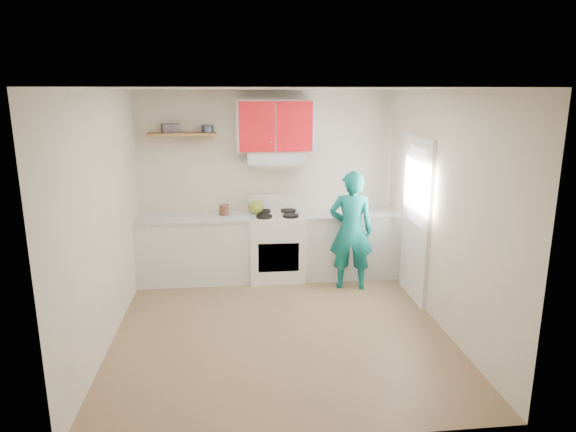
{
  "coord_description": "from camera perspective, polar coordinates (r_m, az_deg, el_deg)",
  "views": [
    {
      "loc": [
        -0.47,
        -5.15,
        2.57
      ],
      "look_at": [
        0.15,
        0.55,
        1.15
      ],
      "focal_mm": 31.38,
      "sensor_mm": 36.0,
      "label": 1
    }
  ],
  "objects": [
    {
      "name": "range_hood",
      "position": [
        6.91,
        -1.43,
        6.63
      ],
      "size": [
        0.76,
        0.44,
        0.15
      ],
      "primitive_type": "cube",
      "color": "silver",
      "rests_on": "back_wall"
    },
    {
      "name": "person",
      "position": [
        6.67,
        7.16,
        -1.63
      ],
      "size": [
        0.64,
        0.48,
        1.59
      ],
      "primitive_type": "imported",
      "rotation": [
        0.0,
        0.0,
        2.96
      ],
      "color": "#0C6D66",
      "rests_on": "floor"
    },
    {
      "name": "ceiling",
      "position": [
        5.17,
        -1.03,
        14.23
      ],
      "size": [
        3.6,
        3.8,
        0.04
      ],
      "primitive_type": "cube",
      "color": "white",
      "rests_on": "floor"
    },
    {
      "name": "tin",
      "position": [
        6.95,
        -9.13,
        9.75
      ],
      "size": [
        0.17,
        0.17,
        0.1
      ],
      "primitive_type": "cylinder",
      "rotation": [
        0.0,
        0.0,
        0.05
      ],
      "color": "#333D4C",
      "rests_on": "shelf"
    },
    {
      "name": "door_glass",
      "position": [
        6.36,
        14.35,
        3.32
      ],
      "size": [
        0.01,
        0.55,
        0.95
      ],
      "primitive_type": "cube",
      "color": "white",
      "rests_on": "door"
    },
    {
      "name": "floor",
      "position": [
        5.78,
        -0.91,
        -12.51
      ],
      "size": [
        3.8,
        3.8,
        0.0
      ],
      "primitive_type": "plane",
      "color": "brown",
      "rests_on": "ground"
    },
    {
      "name": "counter_left",
      "position": [
        7.1,
        -10.54,
        -3.7
      ],
      "size": [
        1.52,
        0.6,
        0.9
      ],
      "primitive_type": "cube",
      "color": "silver",
      "rests_on": "floor"
    },
    {
      "name": "front_wall",
      "position": [
        3.52,
        1.87,
        -7.26
      ],
      "size": [
        3.6,
        0.04,
        2.6
      ],
      "primitive_type": "cube",
      "color": "beige",
      "rests_on": "floor"
    },
    {
      "name": "upper_cabinets",
      "position": [
        6.92,
        -1.49,
        10.18
      ],
      "size": [
        1.02,
        0.33,
        0.7
      ],
      "primitive_type": "cube",
      "color": "red",
      "rests_on": "back_wall"
    },
    {
      "name": "silicone_mat",
      "position": [
        7.21,
        10.08,
        0.32
      ],
      "size": [
        0.31,
        0.26,
        0.01
      ],
      "primitive_type": "cube",
      "rotation": [
        0.0,
        0.0,
        -0.03
      ],
      "color": "red",
      "rests_on": "counter_right"
    },
    {
      "name": "crock",
      "position": [
        6.96,
        -7.23,
        0.61
      ],
      "size": [
        0.16,
        0.16,
        0.17
      ],
      "primitive_type": "cylinder",
      "rotation": [
        0.0,
        0.0,
        0.17
      ],
      "color": "#4F3022",
      "rests_on": "counter_left"
    },
    {
      "name": "shelf",
      "position": [
        6.96,
        -11.94,
        9.08
      ],
      "size": [
        0.9,
        0.3,
        0.04
      ],
      "primitive_type": "cube",
      "color": "brown",
      "rests_on": "back_wall"
    },
    {
      "name": "back_wall",
      "position": [
        7.18,
        -2.35,
        3.71
      ],
      "size": [
        3.6,
        0.04,
        2.6
      ],
      "primitive_type": "cube",
      "color": "beige",
      "rests_on": "floor"
    },
    {
      "name": "left_wall",
      "position": [
        5.47,
        -20.09,
        -0.38
      ],
      "size": [
        0.04,
        3.8,
        2.6
      ],
      "primitive_type": "cube",
      "color": "beige",
      "rests_on": "floor"
    },
    {
      "name": "cutting_board",
      "position": [
        6.99,
        5.54,
        0.11
      ],
      "size": [
        0.37,
        0.32,
        0.02
      ],
      "primitive_type": "cube",
      "rotation": [
        0.0,
        0.0,
        -0.34
      ],
      "color": "olive",
      "rests_on": "counter_right"
    },
    {
      "name": "kettle",
      "position": [
        7.01,
        -3.67,
        1.04
      ],
      "size": [
        0.22,
        0.22,
        0.18
      ],
      "primitive_type": "ellipsoid",
      "rotation": [
        0.0,
        0.0,
        0.02
      ],
      "color": "olive",
      "rests_on": "stove"
    },
    {
      "name": "door",
      "position": [
        6.45,
        14.35,
        -0.39
      ],
      "size": [
        0.05,
        0.85,
        2.05
      ],
      "primitive_type": "cube",
      "color": "white",
      "rests_on": "floor"
    },
    {
      "name": "counter_right",
      "position": [
        7.26,
        6.91,
        -3.18
      ],
      "size": [
        1.32,
        0.6,
        0.9
      ],
      "primitive_type": "cube",
      "color": "silver",
      "rests_on": "floor"
    },
    {
      "name": "stove",
      "position": [
        7.07,
        -1.3,
        -3.45
      ],
      "size": [
        0.76,
        0.65,
        0.92
      ],
      "primitive_type": "cube",
      "color": "white",
      "rests_on": "floor"
    },
    {
      "name": "right_wall",
      "position": [
        5.77,
        17.13,
        0.56
      ],
      "size": [
        0.04,
        3.8,
        2.6
      ],
      "primitive_type": "cube",
      "color": "beige",
      "rests_on": "floor"
    },
    {
      "name": "books",
      "position": [
        6.98,
        -13.14,
        9.67
      ],
      "size": [
        0.26,
        0.22,
        0.12
      ],
      "primitive_type": "cube",
      "rotation": [
        0.0,
        0.0,
        0.26
      ],
      "color": "#473F46",
      "rests_on": "shelf"
    }
  ]
}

